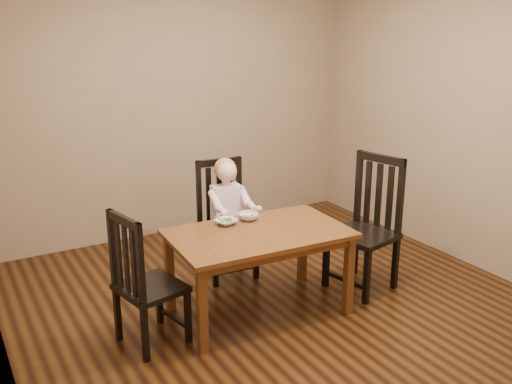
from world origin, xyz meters
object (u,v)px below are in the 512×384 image
chair_right (367,226)px  bowl_peas (226,222)px  bowl_veg (248,216)px  chair_child (225,221)px  chair_left (144,283)px  toddler (227,207)px  dining_table (259,241)px

chair_right → bowl_peas: 1.21m
bowl_peas → bowl_veg: bowl_veg is taller
chair_child → chair_left: size_ratio=1.04×
toddler → bowl_peas: size_ratio=3.47×
toddler → bowl_veg: size_ratio=3.43×
chair_child → bowl_veg: size_ratio=6.19×
chair_child → toddler: 0.16m
toddler → bowl_veg: bearing=90.2°
bowl_veg → chair_child: bearing=85.3°
chair_child → bowl_veg: bearing=90.2°
dining_table → chair_left: chair_left is taller
chair_left → bowl_peas: 0.86m
toddler → bowl_veg: toddler is taller
chair_left → bowl_veg: chair_left is taller
toddler → bowl_peas: toddler is taller
chair_left → bowl_peas: size_ratio=5.98×
chair_right → bowl_peas: size_ratio=6.88×
chair_right → toddler: chair_right is taller
chair_left → chair_right: bearing=76.5°
dining_table → chair_right: bearing=-3.6°
chair_child → chair_right: size_ratio=0.91×
bowl_peas → bowl_veg: bearing=2.9°
chair_child → dining_table: bearing=87.1°
chair_child → bowl_peas: chair_child is taller
chair_child → bowl_peas: 0.60m
bowl_peas → dining_table: bearing=-62.0°
chair_left → toddler: bearing=113.6°
bowl_veg → chair_left: bearing=-163.9°
bowl_peas → chair_left: bearing=-160.7°
chair_left → toddler: size_ratio=1.73×
chair_left → chair_child: bearing=115.3°
dining_table → bowl_peas: (-0.14, 0.26, 0.10)m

